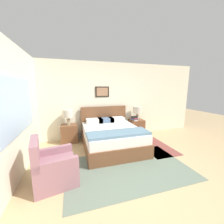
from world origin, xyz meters
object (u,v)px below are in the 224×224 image
Objects in this scene: nightstand_near_window at (69,134)px; nightstand_by_door at (136,127)px; armchair at (53,168)px; bed at (111,136)px; table_lamp_by_door at (137,110)px; table_lamp_near_window at (68,114)px.

nightstand_near_window is 2.37m from nightstand_by_door.
bed is at bearing 118.71° from armchair.
bed is at bearing -148.94° from table_lamp_by_door.
table_lamp_near_window is at bearing -179.75° from nightstand_by_door.
armchair is (-1.46, -1.21, -0.03)m from bed.
armchair reaches higher than nightstand_near_window.
table_lamp_near_window is at bearing -139.24° from nightstand_near_window.
nightstand_near_window is 2.47m from table_lamp_by_door.
nightstand_by_door is (2.37, 0.00, 0.00)m from nightstand_near_window.
nightstand_near_window is at bearing 148.25° from bed.
bed is 1.40m from nightstand_by_door.
bed is 3.35× the size of nightstand_by_door.
armchair reaches higher than nightstand_by_door.
nightstand_by_door is 1.16× the size of table_lamp_near_window.
table_lamp_by_door is at bearing -34.09° from nightstand_by_door.
table_lamp_near_window and table_lamp_by_door have the same top height.
armchair is 1.96m from nightstand_near_window.
bed is 3.35× the size of nightstand_near_window.
armchair is 1.78× the size of table_lamp_near_window.
nightstand_by_door is 2.47m from table_lamp_near_window.
table_lamp_near_window is 1.00× the size of table_lamp_by_door.
table_lamp_by_door reaches higher than nightstand_near_window.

